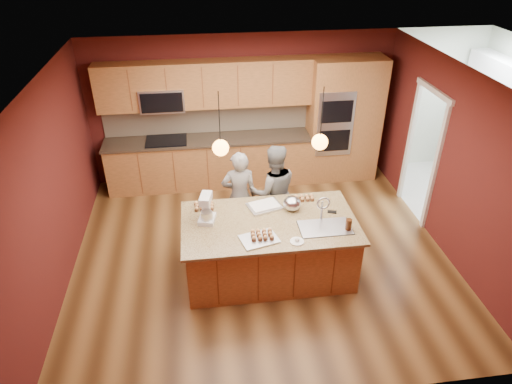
{
  "coord_description": "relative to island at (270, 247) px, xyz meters",
  "views": [
    {
      "loc": [
        -0.8,
        -5.39,
        4.38
      ],
      "look_at": [
        -0.09,
        -0.1,
        1.14
      ],
      "focal_mm": 32.0,
      "sensor_mm": 36.0,
      "label": 1
    }
  ],
  "objects": [
    {
      "name": "floor",
      "position": [
        -0.06,
        0.44,
        -0.44
      ],
      "size": [
        5.5,
        5.5,
        0.0
      ],
      "primitive_type": "plane",
      "color": "#452A13",
      "rests_on": "ground"
    },
    {
      "name": "ceiling",
      "position": [
        -0.06,
        0.44,
        2.26
      ],
      "size": [
        5.5,
        5.5,
        0.0
      ],
      "primitive_type": "plane",
      "rotation": [
        3.14,
        0.0,
        0.0
      ],
      "color": "white",
      "rests_on": "ground"
    },
    {
      "name": "wall_back",
      "position": [
        -0.06,
        2.94,
        0.91
      ],
      "size": [
        5.5,
        0.0,
        5.5
      ],
      "primitive_type": "plane",
      "rotation": [
        1.57,
        0.0,
        0.0
      ],
      "color": "#4D1714",
      "rests_on": "ground"
    },
    {
      "name": "wall_front",
      "position": [
        -0.06,
        -2.06,
        0.91
      ],
      "size": [
        5.5,
        0.0,
        5.5
      ],
      "primitive_type": "plane",
      "rotation": [
        -1.57,
        0.0,
        0.0
      ],
      "color": "#4D1714",
      "rests_on": "ground"
    },
    {
      "name": "wall_left",
      "position": [
        -2.81,
        0.44,
        0.91
      ],
      "size": [
        0.0,
        5.0,
        5.0
      ],
      "primitive_type": "plane",
      "rotation": [
        1.57,
        0.0,
        1.57
      ],
      "color": "#4D1714",
      "rests_on": "ground"
    },
    {
      "name": "wall_right",
      "position": [
        2.69,
        0.44,
        0.91
      ],
      "size": [
        0.0,
        5.0,
        5.0
      ],
      "primitive_type": "plane",
      "rotation": [
        1.57,
        0.0,
        -1.57
      ],
      "color": "#4D1714",
      "rests_on": "ground"
    },
    {
      "name": "cabinet_run",
      "position": [
        -0.74,
        2.69,
        0.54
      ],
      "size": [
        3.74,
        0.64,
        2.3
      ],
      "color": "brown",
      "rests_on": "floor"
    },
    {
      "name": "oven_column",
      "position": [
        1.79,
        2.64,
        0.71
      ],
      "size": [
        1.3,
        0.62,
        2.3
      ],
      "color": "brown",
      "rests_on": "floor"
    },
    {
      "name": "doorway_trim",
      "position": [
        2.67,
        1.24,
        0.61
      ],
      "size": [
        0.08,
        1.11,
        2.2
      ],
      "primitive_type": null,
      "color": "silver",
      "rests_on": "wall_right"
    },
    {
      "name": "pendant_left",
      "position": [
        -0.63,
        0.0,
        1.56
      ],
      "size": [
        0.2,
        0.2,
        0.8
      ],
      "color": "black",
      "rests_on": "ceiling"
    },
    {
      "name": "pendant_right",
      "position": [
        0.59,
        0.0,
        1.56
      ],
      "size": [
        0.2,
        0.2,
        0.8
      ],
      "color": "black",
      "rests_on": "ceiling"
    },
    {
      "name": "island",
      "position": [
        0.0,
        0.0,
        0.0
      ],
      "size": [
        2.35,
        1.32,
        1.25
      ],
      "color": "brown",
      "rests_on": "floor"
    },
    {
      "name": "person_left",
      "position": [
        -0.33,
        0.91,
        0.29
      ],
      "size": [
        0.54,
        0.35,
        1.47
      ],
      "primitive_type": "imported",
      "rotation": [
        0.0,
        0.0,
        3.14
      ],
      "color": "black",
      "rests_on": "floor"
    },
    {
      "name": "person_right",
      "position": [
        0.19,
        0.91,
        0.33
      ],
      "size": [
        0.77,
        0.61,
        1.54
      ],
      "primitive_type": "imported",
      "rotation": [
        0.0,
        0.0,
        3.18
      ],
      "color": "gray",
      "rests_on": "floor"
    },
    {
      "name": "stand_mixer",
      "position": [
        -0.84,
        0.15,
        0.59
      ],
      "size": [
        0.26,
        0.32,
        0.39
      ],
      "rotation": [
        0.0,
        0.0,
        -0.23
      ],
      "color": "silver",
      "rests_on": "island"
    },
    {
      "name": "sheet_cake",
      "position": [
        -0.03,
        0.36,
        0.44
      ],
      "size": [
        0.52,
        0.44,
        0.05
      ],
      "rotation": [
        0.0,
        0.0,
        0.28
      ],
      "color": "silver",
      "rests_on": "island"
    },
    {
      "name": "cooling_rack",
      "position": [
        -0.21,
        -0.37,
        0.43
      ],
      "size": [
        0.53,
        0.44,
        0.02
      ],
      "primitive_type": "cube",
      "rotation": [
        0.0,
        0.0,
        0.26
      ],
      "color": "silver",
      "rests_on": "island"
    },
    {
      "name": "mixing_bowl",
      "position": [
        0.34,
        0.26,
        0.52
      ],
      "size": [
        0.25,
        0.25,
        0.21
      ],
      "primitive_type": "ellipsoid",
      "color": "silver",
      "rests_on": "island"
    },
    {
      "name": "plate",
      "position": [
        0.26,
        -0.48,
        0.43
      ],
      "size": [
        0.18,
        0.18,
        0.01
      ],
      "primitive_type": "cylinder",
      "color": "white",
      "rests_on": "island"
    },
    {
      "name": "tumbler",
      "position": [
        0.97,
        -0.31,
        0.5
      ],
      "size": [
        0.08,
        0.08,
        0.16
      ],
      "primitive_type": "cylinder",
      "color": "#371A0B",
      "rests_on": "island"
    },
    {
      "name": "phone",
      "position": [
        0.88,
        0.12,
        0.43
      ],
      "size": [
        0.14,
        0.1,
        0.01
      ],
      "primitive_type": "cube",
      "rotation": [
        0.0,
        0.0,
        -0.29
      ],
      "color": "black",
      "rests_on": "island"
    },
    {
      "name": "cupcakes_left",
      "position": [
        -0.87,
        0.46,
        0.45
      ],
      "size": [
        0.29,
        0.21,
        0.06
      ],
      "primitive_type": null,
      "color": "tan",
      "rests_on": "island"
    },
    {
      "name": "cupcakes_rack",
      "position": [
        -0.17,
        -0.34,
        0.47
      ],
      "size": [
        0.3,
        0.22,
        0.07
      ],
      "primitive_type": null,
      "color": "tan",
      "rests_on": "island"
    },
    {
      "name": "cupcakes_right",
      "position": [
        0.57,
        0.48,
        0.46
      ],
      "size": [
        0.3,
        0.15,
        0.07
      ],
      "primitive_type": null,
      "color": "tan",
      "rests_on": "island"
    },
    {
      "name": "washer",
      "position": [
        4.16,
        1.22,
        0.1
      ],
      "size": [
        0.75,
        0.77,
        1.08
      ],
      "primitive_type": "cube",
      "rotation": [
        0.0,
        0.0,
        0.12
      ],
      "color": "silver",
      "rests_on": "floor"
    },
    {
      "name": "dryer",
      "position": [
        4.11,
        2.03,
        0.06
      ],
      "size": [
        0.77,
        0.78,
        1.01
      ],
      "primitive_type": "cube",
      "rotation": [
        0.0,
        0.0,
        -0.26
      ],
      "color": "silver",
      "rests_on": "floor"
    }
  ]
}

